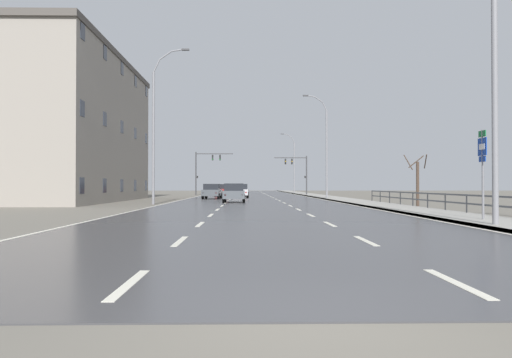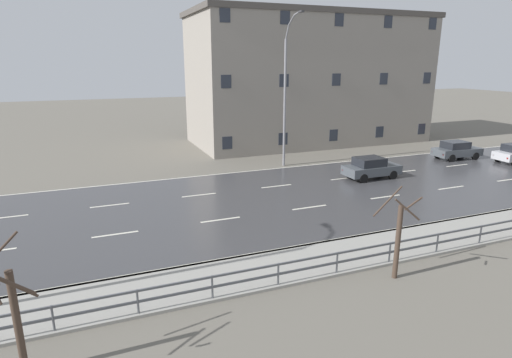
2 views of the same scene
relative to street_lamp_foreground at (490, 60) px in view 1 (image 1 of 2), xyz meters
name	(u,v)px [view 1 (image 1 of 2)]	position (x,y,z in m)	size (l,w,h in m)	color
ground_plane	(253,199)	(-7.45, 36.74, -5.67)	(160.00, 160.00, 0.12)	#666056
road_asphalt_strip	(252,196)	(-7.45, 48.74, -5.60)	(14.00, 120.00, 0.03)	#3D3D3F
sidewalk_right	(316,196)	(0.98, 48.74, -5.55)	(3.00, 120.00, 0.12)	gray
guardrail	(455,199)	(2.40, 8.48, -4.91)	(0.07, 33.30, 1.00)	#515459
street_lamp_foreground	(490,60)	(0.00, 0.00, 0.00)	(2.58, 0.24, 11.48)	slate
street_lamp_midground	(325,148)	(-0.01, 34.61, -0.35)	(2.55, 0.24, 10.76)	slate
street_lamp_distant	(293,164)	(0.00, 69.22, -0.53)	(2.46, 0.24, 10.39)	slate
street_lamp_left_bank	(156,128)	(-14.88, 20.77, 0.08)	(2.75, 0.24, 11.67)	slate
highway_sign	(483,163)	(0.95, 2.53, -3.33)	(0.09, 0.68, 3.55)	slate
traffic_signal_right	(298,168)	(-0.72, 54.27, -1.75)	(4.72, 0.36, 5.61)	#38383A
traffic_signal_left	(205,165)	(-14.03, 54.93, -1.34)	(5.39, 0.36, 6.20)	#38383A
car_mid_centre	(234,193)	(-9.14, 24.95, -4.81)	(1.86, 4.11, 1.57)	#474C51
car_distant	(239,190)	(-9.08, 47.94, -4.81)	(1.89, 4.13, 1.57)	silver
car_far_right	(212,191)	(-11.70, 35.77, -4.81)	(2.02, 4.19, 1.57)	#474C51
car_near_right	(240,191)	(-8.78, 39.51, -4.81)	(1.90, 4.13, 1.57)	#B7B7BC
car_far_left	(222,190)	(-11.28, 47.87, -4.81)	(1.91, 4.14, 1.57)	maroon
brick_building	(63,128)	(-24.39, 27.97, 0.85)	(10.62, 24.24, 12.90)	gray
bare_tree_mid	(417,181)	(3.40, 16.90, -3.88)	(1.41, 1.39, 3.52)	#423328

